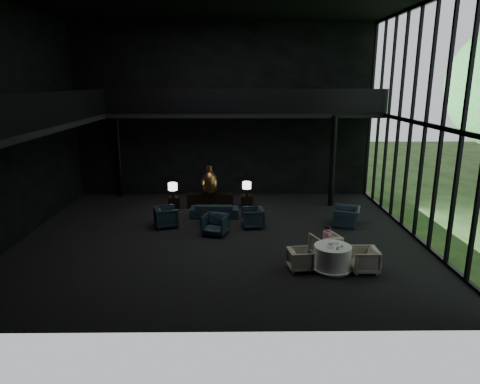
{
  "coord_description": "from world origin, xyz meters",
  "views": [
    {
      "loc": [
        0.53,
        -14.42,
        5.41
      ],
      "look_at": [
        0.7,
        0.5,
        1.53
      ],
      "focal_mm": 32.0,
      "sensor_mm": 36.0,
      "label": 1
    }
  ],
  "objects_px": {
    "side_table_left": "(174,202)",
    "dining_chair_east": "(364,259)",
    "sofa": "(214,208)",
    "dining_chair_west": "(300,259)",
    "side_table_right": "(247,201)",
    "table_lamp_right": "(247,186)",
    "lounge_armchair_south": "(215,223)",
    "console": "(210,200)",
    "lounge_armchair_west": "(166,215)",
    "bronze_urn": "(210,182)",
    "table_lamp_left": "(173,187)",
    "dining_table": "(332,259)",
    "window_armchair": "(347,214)",
    "coffee_table": "(212,220)",
    "lounge_armchair_east": "(253,216)",
    "child": "(327,234)",
    "dining_chair_north": "(326,244)"
  },
  "relations": [
    {
      "from": "bronze_urn",
      "to": "side_table_left",
      "type": "relative_size",
      "value": 2.52
    },
    {
      "from": "side_table_left",
      "to": "table_lamp_left",
      "type": "relative_size",
      "value": 0.77
    },
    {
      "from": "table_lamp_left",
      "to": "lounge_armchair_west",
      "type": "xyz_separation_m",
      "value": [
        0.07,
        -2.37,
        -0.5
      ]
    },
    {
      "from": "bronze_urn",
      "to": "dining_chair_west",
      "type": "height_order",
      "value": "bronze_urn"
    },
    {
      "from": "table_lamp_left",
      "to": "sofa",
      "type": "xyz_separation_m",
      "value": [
        1.85,
        -1.16,
        -0.61
      ]
    },
    {
      "from": "table_lamp_right",
      "to": "dining_table",
      "type": "distance_m",
      "value": 6.8
    },
    {
      "from": "side_table_left",
      "to": "dining_chair_west",
      "type": "relative_size",
      "value": 0.8
    },
    {
      "from": "bronze_urn",
      "to": "lounge_armchair_south",
      "type": "bearing_deg",
      "value": -83.54
    },
    {
      "from": "lounge_armchair_east",
      "to": "dining_table",
      "type": "height_order",
      "value": "lounge_armchair_east"
    },
    {
      "from": "lounge_armchair_east",
      "to": "child",
      "type": "bearing_deg",
      "value": 33.05
    },
    {
      "from": "console",
      "to": "sofa",
      "type": "relative_size",
      "value": 1.08
    },
    {
      "from": "lounge_armchair_south",
      "to": "side_table_left",
      "type": "bearing_deg",
      "value": 136.88
    },
    {
      "from": "side_table_right",
      "to": "table_lamp_right",
      "type": "relative_size",
      "value": 0.91
    },
    {
      "from": "bronze_urn",
      "to": "coffee_table",
      "type": "relative_size",
      "value": 1.48
    },
    {
      "from": "console",
      "to": "table_lamp_right",
      "type": "relative_size",
      "value": 3.21
    },
    {
      "from": "bronze_urn",
      "to": "dining_table",
      "type": "xyz_separation_m",
      "value": [
        3.95,
        -6.31,
        -0.85
      ]
    },
    {
      "from": "dining_chair_north",
      "to": "bronze_urn",
      "type": "bearing_deg",
      "value": -72.86
    },
    {
      "from": "side_table_left",
      "to": "dining_chair_east",
      "type": "relative_size",
      "value": 0.64
    },
    {
      "from": "bronze_urn",
      "to": "lounge_armchair_south",
      "type": "relative_size",
      "value": 1.4
    },
    {
      "from": "table_lamp_left",
      "to": "table_lamp_right",
      "type": "distance_m",
      "value": 3.2
    },
    {
      "from": "table_lamp_left",
      "to": "dining_chair_east",
      "type": "xyz_separation_m",
      "value": [
        6.46,
        -6.42,
        -0.58
      ]
    },
    {
      "from": "side_table_left",
      "to": "sofa",
      "type": "xyz_separation_m",
      "value": [
        1.85,
        -1.33,
        0.11
      ]
    },
    {
      "from": "dining_chair_west",
      "to": "lounge_armchair_east",
      "type": "bearing_deg",
      "value": 10.07
    },
    {
      "from": "side_table_left",
      "to": "dining_table",
      "type": "distance_m",
      "value": 8.53
    },
    {
      "from": "sofa",
      "to": "lounge_armchair_west",
      "type": "distance_m",
      "value": 2.16
    },
    {
      "from": "lounge_armchair_east",
      "to": "lounge_armchair_south",
      "type": "bearing_deg",
      "value": -65.1
    },
    {
      "from": "lounge_armchair_south",
      "to": "dining_table",
      "type": "relative_size",
      "value": 0.74
    },
    {
      "from": "table_lamp_right",
      "to": "dining_table",
      "type": "bearing_deg",
      "value": -69.66
    },
    {
      "from": "table_lamp_left",
      "to": "dining_table",
      "type": "bearing_deg",
      "value": -48.61
    },
    {
      "from": "console",
      "to": "lounge_armchair_west",
      "type": "relative_size",
      "value": 2.11
    },
    {
      "from": "table_lamp_left",
      "to": "dining_table",
      "type": "height_order",
      "value": "table_lamp_left"
    },
    {
      "from": "table_lamp_right",
      "to": "sofa",
      "type": "relative_size",
      "value": 0.34
    },
    {
      "from": "lounge_armchair_west",
      "to": "child",
      "type": "distance_m",
      "value": 6.26
    },
    {
      "from": "console",
      "to": "bronze_urn",
      "type": "bearing_deg",
      "value": -90.0
    },
    {
      "from": "console",
      "to": "dining_chair_west",
      "type": "relative_size",
      "value": 3.18
    },
    {
      "from": "bronze_urn",
      "to": "dining_table",
      "type": "distance_m",
      "value": 7.5
    },
    {
      "from": "table_lamp_right",
      "to": "dining_chair_west",
      "type": "bearing_deg",
      "value": -77.39
    },
    {
      "from": "lounge_armchair_west",
      "to": "dining_chair_west",
      "type": "relative_size",
      "value": 1.51
    },
    {
      "from": "table_lamp_left",
      "to": "sofa",
      "type": "distance_m",
      "value": 2.26
    },
    {
      "from": "lounge_armchair_west",
      "to": "window_armchair",
      "type": "height_order",
      "value": "window_armchair"
    },
    {
      "from": "lounge_armchair_west",
      "to": "lounge_armchair_south",
      "type": "xyz_separation_m",
      "value": [
        1.91,
        -0.9,
        -0.02
      ]
    },
    {
      "from": "table_lamp_left",
      "to": "sofa",
      "type": "relative_size",
      "value": 0.35
    },
    {
      "from": "dining_chair_west",
      "to": "side_table_right",
      "type": "bearing_deg",
      "value": 4.15
    },
    {
      "from": "side_table_left",
      "to": "dining_chair_north",
      "type": "xyz_separation_m",
      "value": [
        5.55,
        -5.51,
        0.18
      ]
    },
    {
      "from": "sofa",
      "to": "coffee_table",
      "type": "distance_m",
      "value": 1.01
    },
    {
      "from": "dining_chair_east",
      "to": "dining_table",
      "type": "bearing_deg",
      "value": -97.45
    },
    {
      "from": "side_table_right",
      "to": "lounge_armchair_west",
      "type": "xyz_separation_m",
      "value": [
        -3.13,
        -2.59,
        0.19
      ]
    },
    {
      "from": "console",
      "to": "lounge_armchair_south",
      "type": "distance_m",
      "value": 3.49
    },
    {
      "from": "coffee_table",
      "to": "dining_chair_west",
      "type": "height_order",
      "value": "dining_chair_west"
    },
    {
      "from": "table_lamp_right",
      "to": "lounge_armchair_south",
      "type": "height_order",
      "value": "table_lamp_right"
    }
  ]
}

